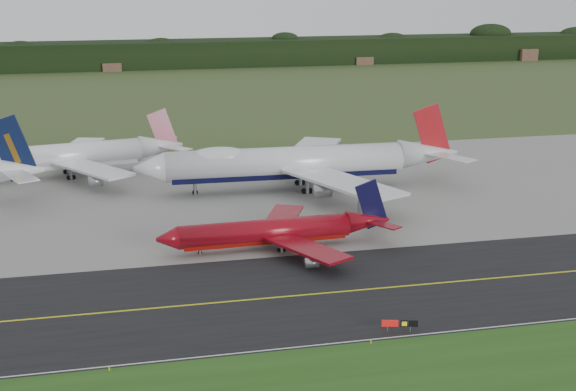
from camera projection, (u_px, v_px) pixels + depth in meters
The scene contains 12 objects.
ground at pixel (316, 283), 116.83m from camera, with size 600.00×600.00×0.00m, color #2C441F.
taxiway at pixel (323, 293), 113.07m from camera, with size 400.00×32.00×0.02m, color black.
apron at pixel (254, 192), 164.71m from camera, with size 400.00×78.00×0.01m, color gray.
taxiway_centreline at pixel (323, 293), 113.06m from camera, with size 400.00×0.40×0.00m, color yellow.
taxiway_edge_line at pixel (356, 341), 98.51m from camera, with size 400.00×0.25×0.00m, color silver.
horizon_treeline at pixel (168, 55), 372.37m from camera, with size 700.00×25.00×12.00m.
jet_ba_747 at pixel (297, 162), 164.66m from camera, with size 68.12×56.51×17.15m.
jet_red_737 at pixel (278, 231), 130.76m from camera, with size 39.21×32.02×10.60m.
jet_star_tail at pixel (67, 156), 175.42m from camera, with size 52.40×43.37×13.84m.
taxiway_sign at pixel (400, 324), 100.91m from camera, with size 4.47×1.29×1.52m.
edge_marker_left at pixel (109, 369), 91.25m from camera, with size 0.16×0.16×0.50m, color yellow.
edge_marker_center at pixel (371, 342), 97.84m from camera, with size 0.16×0.16×0.50m, color yellow.
Camera 1 is at (-27.89, -105.39, 44.09)m, focal length 50.00 mm.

